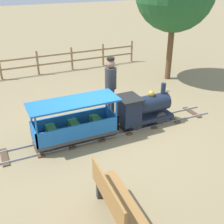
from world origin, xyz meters
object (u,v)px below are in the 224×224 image
Objects in this scene: locomotive at (143,108)px; conductor_person at (111,83)px; park_bench at (115,200)px; passenger_car at (75,125)px.

conductor_person is at bearing -148.78° from locomotive.
park_bench is at bearing -23.79° from conductor_person.
passenger_car is at bearing -57.15° from conductor_person.
conductor_person is (-0.82, 1.27, 0.53)m from passenger_car.
passenger_car is at bearing -90.00° from locomotive.
conductor_person is 1.23× the size of park_bench.
locomotive reaches higher than park_bench.
locomotive is at bearing 141.88° from park_bench.
passenger_car is 1.51× the size of park_bench.
park_bench is (3.33, -1.47, -0.54)m from conductor_person.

